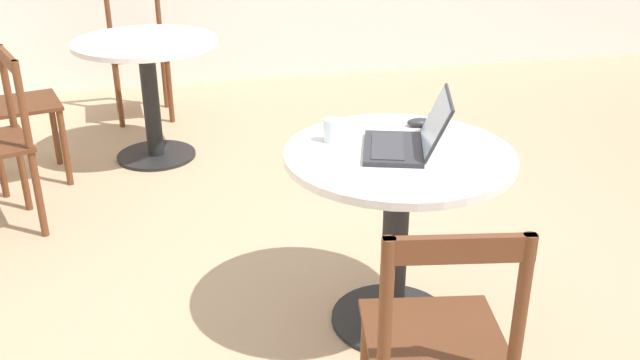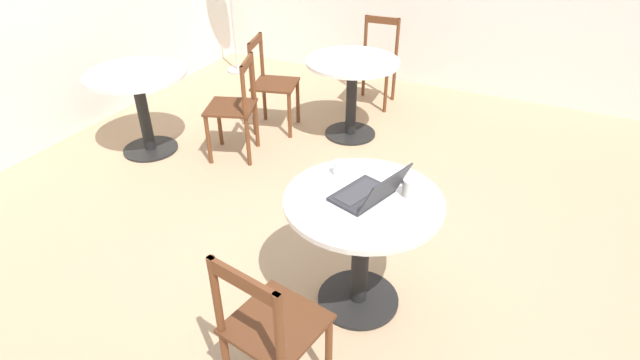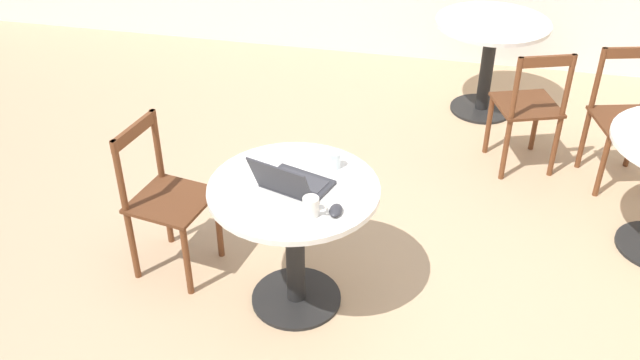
# 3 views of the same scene
# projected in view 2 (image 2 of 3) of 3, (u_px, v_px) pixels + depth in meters

# --- Properties ---
(ground_plane) EXTENTS (16.00, 16.00, 0.00)m
(ground_plane) POSITION_uv_depth(u_px,v_px,m) (366.00, 263.00, 3.25)
(ground_plane) COLOR tan
(cafe_table_near) EXTENTS (0.84, 0.84, 0.73)m
(cafe_table_near) POSITION_uv_depth(u_px,v_px,m) (362.00, 227.00, 2.68)
(cafe_table_near) COLOR black
(cafe_table_near) RESTS_ON ground_plane
(cafe_table_mid) EXTENTS (0.84, 0.84, 0.73)m
(cafe_table_mid) POSITION_uv_depth(u_px,v_px,m) (352.00, 80.00, 4.50)
(cafe_table_mid) COLOR black
(cafe_table_mid) RESTS_ON ground_plane
(cafe_table_far) EXTENTS (0.84, 0.84, 0.73)m
(cafe_table_far) POSITION_uv_depth(u_px,v_px,m) (139.00, 94.00, 4.24)
(cafe_table_far) COLOR black
(cafe_table_far) RESTS_ON ground_plane
(chair_near_left) EXTENTS (0.45, 0.45, 0.88)m
(chair_near_left) POSITION_uv_depth(u_px,v_px,m) (270.00, 331.00, 2.21)
(chair_near_left) COLOR brown
(chair_near_left) RESTS_ON ground_plane
(chair_mid_right) EXTENTS (0.42, 0.42, 0.88)m
(chair_mid_right) POSITION_uv_depth(u_px,v_px,m) (377.00, 62.00, 5.21)
(chair_mid_right) COLOR brown
(chair_mid_right) RESTS_ON ground_plane
(chair_mid_back) EXTENTS (0.48, 0.48, 0.88)m
(chair_mid_back) POSITION_uv_depth(u_px,v_px,m) (271.00, 85.00, 4.68)
(chair_mid_back) COLOR brown
(chair_mid_back) RESTS_ON ground_plane
(chair_far_front) EXTENTS (0.50, 0.50, 0.88)m
(chair_far_front) POSITION_uv_depth(u_px,v_px,m) (235.00, 108.00, 4.22)
(chair_far_front) COLOR brown
(chair_far_front) RESTS_ON ground_plane
(laptop) EXTENTS (0.39, 0.38, 0.21)m
(laptop) POSITION_uv_depth(u_px,v_px,m) (369.00, 192.00, 2.55)
(laptop) COLOR #2D2D33
(laptop) RESTS_ON cafe_table_near
(mouse) EXTENTS (0.06, 0.10, 0.03)m
(mouse) POSITION_uv_depth(u_px,v_px,m) (408.00, 181.00, 2.69)
(mouse) COLOR #2D2D33
(mouse) RESTS_ON cafe_table_near
(mug) EXTENTS (0.11, 0.08, 0.09)m
(mug) POSITION_uv_depth(u_px,v_px,m) (410.00, 187.00, 2.58)
(mug) COLOR silver
(mug) RESTS_ON cafe_table_near
(drinking_glass) EXTENTS (0.06, 0.06, 0.09)m
(drinking_glass) POSITION_uv_depth(u_px,v_px,m) (339.00, 168.00, 2.76)
(drinking_glass) COLOR silver
(drinking_glass) RESTS_ON cafe_table_near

